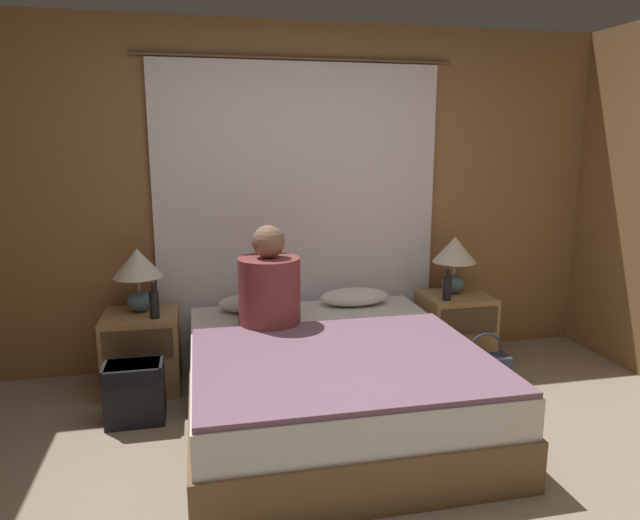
{
  "coord_description": "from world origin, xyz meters",
  "views": [
    {
      "loc": [
        -0.74,
        -2.25,
        1.66
      ],
      "look_at": [
        0.0,
        1.17,
        0.94
      ],
      "focal_mm": 32.0,
      "sensor_mm": 36.0,
      "label": 1
    }
  ],
  "objects_px": {
    "beer_bottle_on_left_stand": "(154,304)",
    "backpack_on_floor": "(134,389)",
    "nightstand_right": "(455,328)",
    "pillow_right": "(354,297)",
    "person_left_in_bed": "(269,287)",
    "bed": "(330,383)",
    "pillow_left": "(255,302)",
    "nightstand_left": "(142,351)",
    "lamp_left": "(138,269)",
    "lamp_right": "(454,255)",
    "handbag_on_floor": "(484,368)",
    "beer_bottle_on_right_stand": "(447,288)"
  },
  "relations": [
    {
      "from": "bed",
      "to": "nightstand_left",
      "type": "xyz_separation_m",
      "value": [
        -1.14,
        0.71,
        0.03
      ]
    },
    {
      "from": "bed",
      "to": "pillow_left",
      "type": "xyz_separation_m",
      "value": [
        -0.36,
        0.78,
        0.31
      ]
    },
    {
      "from": "nightstand_left",
      "to": "person_left_in_bed",
      "type": "distance_m",
      "value": 1.01
    },
    {
      "from": "lamp_left",
      "to": "pillow_right",
      "type": "relative_size",
      "value": 0.84
    },
    {
      "from": "nightstand_left",
      "to": "backpack_on_floor",
      "type": "relative_size",
      "value": 1.42
    },
    {
      "from": "bed",
      "to": "lamp_right",
      "type": "relative_size",
      "value": 4.43
    },
    {
      "from": "lamp_left",
      "to": "pillow_left",
      "type": "distance_m",
      "value": 0.83
    },
    {
      "from": "pillow_right",
      "to": "person_left_in_bed",
      "type": "height_order",
      "value": "person_left_in_bed"
    },
    {
      "from": "pillow_left",
      "to": "bed",
      "type": "bearing_deg",
      "value": -64.81
    },
    {
      "from": "lamp_left",
      "to": "backpack_on_floor",
      "type": "distance_m",
      "value": 0.83
    },
    {
      "from": "bed",
      "to": "person_left_in_bed",
      "type": "bearing_deg",
      "value": 127.52
    },
    {
      "from": "beer_bottle_on_left_stand",
      "to": "backpack_on_floor",
      "type": "bearing_deg",
      "value": -106.63
    },
    {
      "from": "bed",
      "to": "beer_bottle_on_left_stand",
      "type": "relative_size",
      "value": 8.09
    },
    {
      "from": "lamp_left",
      "to": "lamp_right",
      "type": "relative_size",
      "value": 1.0
    },
    {
      "from": "nightstand_left",
      "to": "bed",
      "type": "bearing_deg",
      "value": -31.88
    },
    {
      "from": "nightstand_left",
      "to": "backpack_on_floor",
      "type": "xyz_separation_m",
      "value": [
        -0.01,
        -0.49,
        -0.06
      ]
    },
    {
      "from": "lamp_left",
      "to": "beer_bottle_on_left_stand",
      "type": "relative_size",
      "value": 1.83
    },
    {
      "from": "pillow_right",
      "to": "bed",
      "type": "bearing_deg",
      "value": -115.19
    },
    {
      "from": "lamp_right",
      "to": "person_left_in_bed",
      "type": "distance_m",
      "value": 1.5
    },
    {
      "from": "nightstand_right",
      "to": "pillow_right",
      "type": "relative_size",
      "value": 1.03
    },
    {
      "from": "nightstand_left",
      "to": "beer_bottle_on_right_stand",
      "type": "xyz_separation_m",
      "value": [
        2.16,
        -0.11,
        0.36
      ]
    },
    {
      "from": "lamp_right",
      "to": "beer_bottle_on_right_stand",
      "type": "bearing_deg",
      "value": -126.28
    },
    {
      "from": "nightstand_left",
      "to": "beer_bottle_on_right_stand",
      "type": "height_order",
      "value": "beer_bottle_on_right_stand"
    },
    {
      "from": "lamp_left",
      "to": "bed",
      "type": "bearing_deg",
      "value": -34.21
    },
    {
      "from": "pillow_left",
      "to": "pillow_right",
      "type": "bearing_deg",
      "value": 0.0
    },
    {
      "from": "lamp_left",
      "to": "person_left_in_bed",
      "type": "bearing_deg",
      "value": -24.24
    },
    {
      "from": "bed",
      "to": "person_left_in_bed",
      "type": "xyz_separation_m",
      "value": [
        -0.31,
        0.4,
        0.51
      ]
    },
    {
      "from": "bed",
      "to": "beer_bottle_on_left_stand",
      "type": "distance_m",
      "value": 1.26
    },
    {
      "from": "lamp_left",
      "to": "handbag_on_floor",
      "type": "xyz_separation_m",
      "value": [
        2.32,
        -0.49,
        -0.71
      ]
    },
    {
      "from": "nightstand_right",
      "to": "handbag_on_floor",
      "type": "distance_m",
      "value": 0.45
    },
    {
      "from": "nightstand_right",
      "to": "beer_bottle_on_left_stand",
      "type": "xyz_separation_m",
      "value": [
        -2.18,
        -0.11,
        0.36
      ]
    },
    {
      "from": "nightstand_left",
      "to": "handbag_on_floor",
      "type": "xyz_separation_m",
      "value": [
        2.32,
        -0.42,
        -0.15
      ]
    },
    {
      "from": "person_left_in_bed",
      "to": "pillow_left",
      "type": "bearing_deg",
      "value": 98.62
    },
    {
      "from": "bed",
      "to": "nightstand_right",
      "type": "bearing_deg",
      "value": 31.88
    },
    {
      "from": "pillow_left",
      "to": "handbag_on_floor",
      "type": "bearing_deg",
      "value": -17.55
    },
    {
      "from": "beer_bottle_on_left_stand",
      "to": "handbag_on_floor",
      "type": "bearing_deg",
      "value": -7.94
    },
    {
      "from": "nightstand_left",
      "to": "backpack_on_floor",
      "type": "distance_m",
      "value": 0.5
    },
    {
      "from": "lamp_left",
      "to": "pillow_right",
      "type": "distance_m",
      "value": 1.53
    },
    {
      "from": "handbag_on_floor",
      "to": "person_left_in_bed",
      "type": "bearing_deg",
      "value": 175.68
    },
    {
      "from": "lamp_right",
      "to": "pillow_left",
      "type": "xyz_separation_m",
      "value": [
        -1.51,
        -0.0,
        -0.28
      ]
    },
    {
      "from": "bed",
      "to": "nightstand_right",
      "type": "distance_m",
      "value": 1.35
    },
    {
      "from": "pillow_right",
      "to": "handbag_on_floor",
      "type": "bearing_deg",
      "value": -31.06
    },
    {
      "from": "pillow_right",
      "to": "backpack_on_floor",
      "type": "relative_size",
      "value": 1.38
    },
    {
      "from": "nightstand_left",
      "to": "handbag_on_floor",
      "type": "relative_size",
      "value": 1.44
    },
    {
      "from": "bed",
      "to": "backpack_on_floor",
      "type": "relative_size",
      "value": 5.14
    },
    {
      "from": "pillow_left",
      "to": "beer_bottle_on_right_stand",
      "type": "height_order",
      "value": "beer_bottle_on_right_stand"
    },
    {
      "from": "nightstand_right",
      "to": "backpack_on_floor",
      "type": "xyz_separation_m",
      "value": [
        -2.3,
        -0.49,
        -0.06
      ]
    },
    {
      "from": "beer_bottle_on_left_stand",
      "to": "backpack_on_floor",
      "type": "distance_m",
      "value": 0.57
    },
    {
      "from": "lamp_right",
      "to": "pillow_left",
      "type": "distance_m",
      "value": 1.53
    },
    {
      "from": "bed",
      "to": "person_left_in_bed",
      "type": "distance_m",
      "value": 0.72
    }
  ]
}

